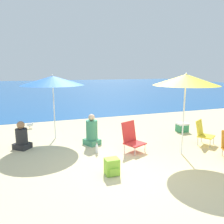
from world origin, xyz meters
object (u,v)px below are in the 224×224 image
beach_umbrella_yellow (186,80)px  person_seated_near (92,132)px  beach_chair_yellow (203,132)px  seagull (30,125)px  backpack_lime (112,167)px  cooler_box (182,127)px  person_seated_far (22,138)px  water_bottle (97,149)px  beach_chair_red (132,137)px  beach_umbrella_blue (53,81)px

beach_umbrella_yellow → person_seated_near: 2.99m
beach_umbrella_yellow → beach_chair_yellow: 1.96m
seagull → backpack_lime: bearing=-69.9°
cooler_box → person_seated_far: bearing=179.2°
backpack_lime → water_bottle: bearing=88.6°
beach_umbrella_yellow → cooler_box: size_ratio=5.69×
beach_chair_red → water_bottle: (-0.95, 0.13, -0.27)m
beach_umbrella_yellow → person_seated_far: 4.68m
beach_umbrella_yellow → person_seated_far: (-3.99, 1.83, -1.62)m
beach_chair_yellow → cooler_box: bearing=46.5°
seagull → beach_chair_yellow: bearing=-36.7°
beach_umbrella_blue → beach_chair_red: (1.87, -1.83, -1.48)m
beach_umbrella_blue → water_bottle: 2.61m
beach_chair_red → water_bottle: bearing=149.3°
beach_umbrella_blue → person_seated_far: beach_umbrella_blue is taller
beach_chair_red → water_bottle: beach_chair_red is taller
beach_umbrella_yellow → person_seated_near: size_ratio=2.30×
water_bottle → cooler_box: 3.59m
beach_umbrella_blue → beach_chair_red: 3.00m
beach_umbrella_blue → beach_chair_yellow: (4.10, -2.05, -1.49)m
beach_umbrella_blue → seagull: size_ratio=7.63×
cooler_box → water_bottle: bearing=-164.3°
beach_umbrella_yellow → backpack_lime: beach_umbrella_yellow is taller
beach_umbrella_blue → water_bottle: size_ratio=7.00×
beach_chair_red → person_seated_near: person_seated_near is taller
beach_umbrella_blue → person_seated_near: size_ratio=2.22×
person_seated_far → person_seated_near: bearing=-57.5°
beach_umbrella_yellow → beach_chair_yellow: bearing=22.5°
person_seated_far → beach_umbrella_yellow: bearing=-72.9°
beach_chair_red → seagull: size_ratio=2.98×
beach_umbrella_yellow → cooler_box: (1.35, 1.76, -1.78)m
water_bottle → seagull: size_ratio=1.09×
water_bottle → seagull: bearing=117.2°
beach_chair_yellow → seagull: (-4.88, 3.64, -0.23)m
person_seated_far → water_bottle: 2.17m
person_seated_far → cooler_box: person_seated_far is taller
person_seated_far → water_bottle: bearing=-77.1°
beach_chair_yellow → backpack_lime: size_ratio=2.03×
beach_chair_yellow → beach_chair_red: size_ratio=0.89×
water_bottle → cooler_box: bearing=15.7°
person_seated_near → seagull: 3.12m
beach_chair_red → person_seated_near: size_ratio=0.87×
person_seated_near → seagull: (-1.75, 2.57, -0.24)m
beach_umbrella_blue → person_seated_far: 1.94m
beach_chair_red → seagull: bearing=104.6°
backpack_lime → beach_chair_yellow: bearing=16.1°
backpack_lime → cooler_box: backpack_lime is taller
person_seated_far → backpack_lime: bearing=-99.4°
beach_umbrella_yellow → person_seated_near: beach_umbrella_yellow is taller
person_seated_far → beach_chair_yellow: bearing=-63.5°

